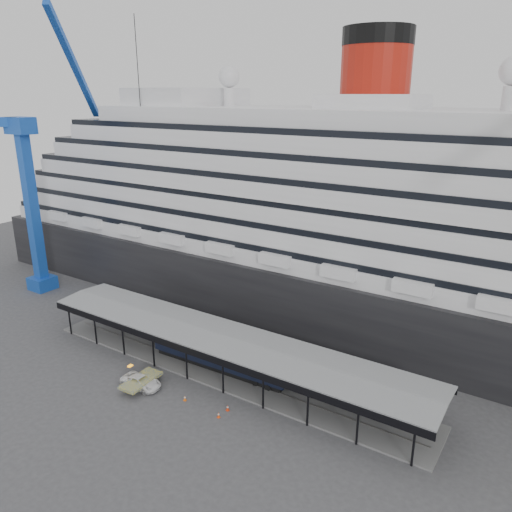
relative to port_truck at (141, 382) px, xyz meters
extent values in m
plane|color=#3E3E41|center=(6.50, 3.64, -0.75)|extent=(200.00, 200.00, 0.00)
cube|color=black|center=(6.50, 35.64, 4.25)|extent=(130.00, 30.00, 10.00)
cylinder|color=#A9190D|center=(14.50, 35.64, 36.65)|extent=(10.00, 10.00, 9.00)
cylinder|color=black|center=(14.50, 35.64, 41.90)|extent=(10.10, 10.10, 2.50)
sphere|color=silver|center=(-11.50, 35.64, 36.95)|extent=(3.60, 3.60, 3.60)
cube|color=slate|center=(6.50, 8.64, -0.63)|extent=(56.00, 8.00, 0.24)
cube|color=slate|center=(6.50, 7.92, -0.47)|extent=(54.00, 0.08, 0.10)
cube|color=slate|center=(6.50, 9.36, -0.47)|extent=(54.00, 0.08, 0.10)
cube|color=black|center=(6.50, 4.14, 3.70)|extent=(56.00, 0.18, 0.90)
cube|color=black|center=(6.50, 13.14, 3.70)|extent=(56.00, 0.18, 0.90)
cube|color=slate|center=(6.50, 8.64, 4.43)|extent=(56.00, 9.00, 0.24)
cube|color=blue|center=(-39.50, 13.64, 0.45)|extent=(4.00, 4.00, 2.40)
cube|color=blue|center=(-39.50, 13.64, 14.65)|extent=(1.80, 1.80, 26.00)
cube|color=blue|center=(-39.50, 13.64, 29.05)|extent=(5.00, 3.20, 2.80)
cube|color=blue|center=(-31.11, 19.52, 38.46)|extent=(12.92, 17.86, 16.80)
cylinder|color=black|center=(-22.72, 25.40, 22.86)|extent=(0.12, 0.12, 47.21)
imported|color=white|center=(0.00, 0.00, 0.00)|extent=(5.48, 2.72, 1.49)
cube|color=black|center=(5.77, 8.64, -0.18)|extent=(19.41, 2.91, 0.64)
cube|color=black|center=(5.77, 8.64, 0.65)|extent=(20.35, 3.31, 1.01)
cube|color=beige|center=(5.77, 8.64, 1.75)|extent=(20.35, 3.35, 1.20)
cube|color=black|center=(5.77, 8.64, 2.53)|extent=(20.35, 3.31, 0.37)
cube|color=orange|center=(6.49, 0.75, -0.73)|extent=(0.39, 0.39, 0.03)
cone|color=orange|center=(6.49, 0.75, -0.40)|extent=(0.33, 0.33, 0.65)
cylinder|color=white|center=(6.49, 0.75, -0.34)|extent=(0.21, 0.21, 0.13)
cube|color=red|center=(11.94, 1.95, -0.73)|extent=(0.49, 0.49, 0.03)
cone|color=red|center=(11.94, 1.95, -0.38)|extent=(0.41, 0.41, 0.70)
cylinder|color=white|center=(11.94, 1.95, -0.31)|extent=(0.22, 0.22, 0.14)
cube|color=#F9460D|center=(11.85, 0.33, -0.73)|extent=(0.40, 0.40, 0.03)
cone|color=#F9460D|center=(11.85, 0.33, -0.40)|extent=(0.33, 0.33, 0.65)
cylinder|color=white|center=(11.85, 0.33, -0.34)|extent=(0.21, 0.21, 0.13)
camera|label=1|loc=(41.62, -37.66, 34.28)|focal=35.00mm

